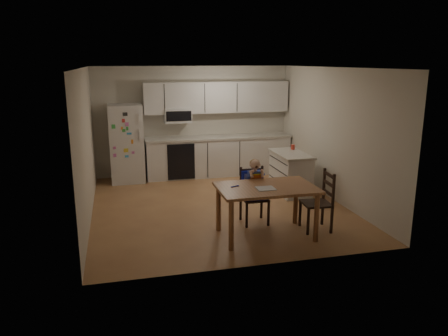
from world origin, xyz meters
TOP-DOWN VIEW (x-y plane):
  - room at (0.00, 0.48)m, footprint 4.52×5.01m
  - refrigerator at (-1.55, 2.15)m, footprint 0.72×0.70m
  - kitchen_run at (0.50, 2.24)m, footprint 3.37×0.62m
  - kitchen_island at (1.61, 0.45)m, footprint 0.59×1.12m
  - red_cup at (1.78, 0.78)m, footprint 0.08×0.08m
  - dining_table at (0.39, -1.57)m, footprint 1.47×0.94m
  - napkin at (0.33, -1.68)m, footprint 0.27×0.23m
  - toddler_spoon at (-0.09, -1.47)m, footprint 0.12×0.06m
  - chair_booster at (0.39, -0.96)m, footprint 0.41×0.41m
  - chair_side at (1.33, -1.53)m, footprint 0.45×0.45m

SIDE VIEW (x-z plane):
  - kitchen_island at x=1.61m, z-range 0.00..0.83m
  - chair_side at x=1.33m, z-range 0.06..1.01m
  - chair_booster at x=0.39m, z-range 0.11..1.19m
  - dining_table at x=0.39m, z-range 0.29..1.07m
  - napkin at x=0.33m, z-range 0.79..0.80m
  - toddler_spoon at x=-0.09m, z-range 0.79..0.80m
  - refrigerator at x=-1.55m, z-range 0.00..1.70m
  - red_cup at x=1.78m, z-range 0.82..0.92m
  - kitchen_run at x=0.50m, z-range -0.20..1.95m
  - room at x=0.00m, z-range -0.01..2.51m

